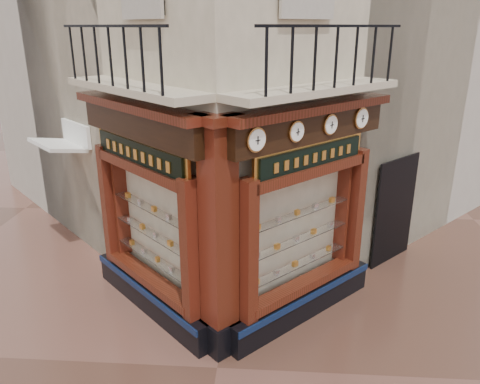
# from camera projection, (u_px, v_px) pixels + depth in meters

# --- Properties ---
(ground) EXTENTS (80.00, 80.00, 0.00)m
(ground) POSITION_uv_depth(u_px,v_px,m) (217.00, 368.00, 7.46)
(ground) COLOR #543327
(ground) RESTS_ON ground
(neighbour_left) EXTENTS (11.31, 11.31, 11.00)m
(neighbour_left) POSITION_uv_depth(u_px,v_px,m) (164.00, 14.00, 13.89)
(neighbour_left) COLOR beige
(neighbour_left) RESTS_ON ground
(neighbour_right) EXTENTS (11.31, 11.31, 11.00)m
(neighbour_right) POSITION_uv_depth(u_px,v_px,m) (332.00, 13.00, 13.58)
(neighbour_right) COLOR beige
(neighbour_right) RESTS_ON ground
(shopfront_left) EXTENTS (2.86, 2.86, 3.98)m
(shopfront_left) POSITION_uv_depth(u_px,v_px,m) (147.00, 214.00, 8.36)
(shopfront_left) COLOR black
(shopfront_left) RESTS_ON ground
(shopfront_right) EXTENTS (2.86, 2.86, 3.98)m
(shopfront_right) POSITION_uv_depth(u_px,v_px,m) (305.00, 218.00, 8.18)
(shopfront_right) COLOR black
(shopfront_right) RESTS_ON ground
(corner_pilaster) EXTENTS (0.85, 0.85, 3.98)m
(corner_pilaster) POSITION_uv_depth(u_px,v_px,m) (219.00, 244.00, 7.28)
(corner_pilaster) COLOR black
(corner_pilaster) RESTS_ON ground
(balcony) EXTENTS (5.94, 2.97, 1.03)m
(balcony) POSITION_uv_depth(u_px,v_px,m) (223.00, 88.00, 7.45)
(balcony) COLOR beige
(balcony) RESTS_ON ground
(clock_a) EXTENTS (0.29, 0.29, 0.36)m
(clock_a) POSITION_uv_depth(u_px,v_px,m) (256.00, 140.00, 6.65)
(clock_a) COLOR #B1783B
(clock_a) RESTS_ON ground
(clock_b) EXTENTS (0.27, 0.27, 0.33)m
(clock_b) POSITION_uv_depth(u_px,v_px,m) (296.00, 132.00, 7.17)
(clock_b) COLOR #B1783B
(clock_b) RESTS_ON ground
(clock_c) EXTENTS (0.28, 0.28, 0.34)m
(clock_c) POSITION_uv_depth(u_px,v_px,m) (330.00, 125.00, 7.68)
(clock_c) COLOR #B1783B
(clock_c) RESTS_ON ground
(clock_d) EXTENTS (0.30, 0.30, 0.38)m
(clock_d) POSITION_uv_depth(u_px,v_px,m) (361.00, 118.00, 8.21)
(clock_d) COLOR #B1783B
(clock_d) RESTS_ON ground
(awning) EXTENTS (1.57, 1.57, 0.23)m
(awning) POSITION_uv_depth(u_px,v_px,m) (72.00, 253.00, 11.23)
(awning) COLOR white
(awning) RESTS_ON ground
(signboard_left) EXTENTS (2.11, 2.11, 0.56)m
(signboard_left) POSITION_uv_depth(u_px,v_px,m) (139.00, 154.00, 7.94)
(signboard_left) COLOR gold
(signboard_left) RESTS_ON ground
(signboard_right) EXTENTS (1.90, 1.90, 0.51)m
(signboard_right) POSITION_uv_depth(u_px,v_px,m) (312.00, 157.00, 7.75)
(signboard_right) COLOR gold
(signboard_right) RESTS_ON ground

